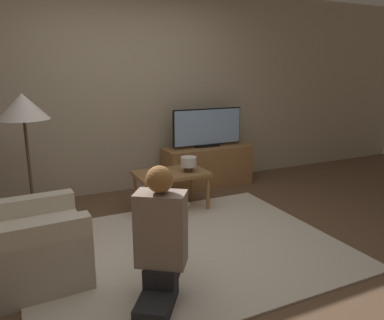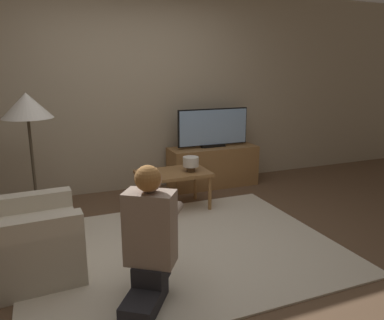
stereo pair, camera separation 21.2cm
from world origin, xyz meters
name	(u,v)px [view 1 (the left image)]	position (x,y,z in m)	size (l,w,h in m)	color
ground_plane	(186,249)	(0.00, 0.00, 0.00)	(10.00, 10.00, 0.00)	brown
wall_back	(123,91)	(0.00, 1.93, 1.30)	(10.00, 0.06, 2.60)	tan
rug	(186,249)	(0.00, 0.00, 0.01)	(2.73, 2.11, 0.02)	beige
tv_stand	(207,166)	(1.06, 1.61, 0.27)	(1.21, 0.43, 0.55)	olive
tv	(208,128)	(1.06, 1.62, 0.81)	(1.01, 0.08, 0.52)	black
coffee_table	(171,176)	(0.26, 0.98, 0.39)	(0.81, 0.51, 0.44)	olive
floor_lamp	(23,112)	(-1.19, 1.15, 1.18)	(0.50, 0.50, 1.36)	#4C4233
armchair	(18,248)	(-1.35, 0.03, 0.29)	(0.91, 0.77, 0.90)	beige
person_kneeling	(161,236)	(-0.46, -0.60, 0.48)	(0.64, 0.77, 0.96)	#232328
table_lamp	(189,163)	(0.46, 0.92, 0.55)	(0.18, 0.18, 0.17)	#4C3823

